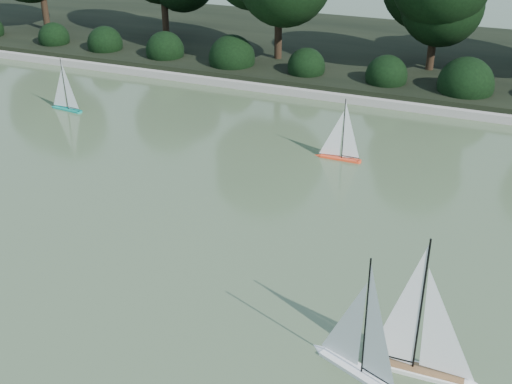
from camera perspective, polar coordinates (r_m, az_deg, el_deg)
ground at (r=7.93m, az=-6.04°, el=-12.48°), size 80.00×80.00×0.00m
pond_coping at (r=15.44m, az=9.95°, el=8.04°), size 40.00×0.35×0.18m
far_bank at (r=19.19m, az=12.84°, el=11.72°), size 40.00×8.00×0.30m
shrub_hedge at (r=16.17m, az=10.81°, el=10.18°), size 29.10×1.10×1.10m
sailboat_white_a at (r=7.36m, az=8.60°, el=-13.77°), size 1.16×0.62×1.64m
sailboat_white_b at (r=7.44m, az=15.15°, el=-13.74°), size 1.36×0.24×1.86m
sailboat_orange at (r=12.33m, az=7.18°, el=3.82°), size 0.94×0.16×1.29m
sailboat_teal at (r=15.45m, az=-16.71°, el=7.75°), size 0.95×0.27×1.30m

